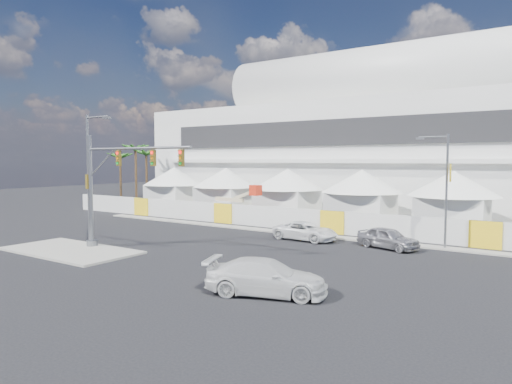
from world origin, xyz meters
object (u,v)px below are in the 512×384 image
Objects in this scene: sedan_silver at (388,238)px; pickup_curb at (305,231)px; lot_car_a at (503,233)px; streetlight_curb at (444,183)px; boom_lift at (226,209)px; traffic_mast at (109,186)px; pickup_near at (266,277)px; streetlight_median at (90,171)px.

pickup_curb is at bearing 108.30° from sedan_silver.
streetlight_curb reaches higher than lot_car_a.
streetlight_curb is at bearing -3.92° from boom_lift.
traffic_mast is at bearing 144.17° from pickup_curb.
traffic_mast is (-16.09, -11.69, 3.79)m from sedan_silver.
sedan_silver is 14.48m from pickup_near.
pickup_near is at bearing -9.84° from streetlight_median.
lot_car_a is at bearing 59.74° from streetlight_curb.
streetlight_curb is (9.93, 2.22, 4.07)m from pickup_curb.
sedan_silver is 6.63m from pickup_curb.
pickup_near is (-1.24, -14.43, 0.07)m from sedan_silver.
lot_car_a is at bearing -23.34° from sedan_silver.
sedan_silver is 5.60m from streetlight_curb.
traffic_mast reaches higher than lot_car_a.
traffic_mast is at bearing -5.79° from streetlight_median.
lot_car_a is at bearing -39.21° from pickup_near.
pickup_curb is at bearing 50.65° from traffic_mast.
pickup_near reaches higher than sedan_silver.
traffic_mast is (-9.47, -11.55, 3.84)m from pickup_curb.
traffic_mast is 23.79m from streetlight_curb.
traffic_mast is 1.31× the size of boom_lift.
streetlight_curb reaches higher than sedan_silver.
sedan_silver is 0.55× the size of streetlight_curb.
streetlight_median is (-2.31, 0.23, 1.05)m from traffic_mast.
lot_car_a is (6.63, 7.79, -0.12)m from sedan_silver.
streetlight_median is (-17.16, 2.98, 4.78)m from pickup_near.
boom_lift is at bearing 95.32° from streetlight_median.
lot_car_a is 0.40× the size of traffic_mast.
boom_lift is (-23.43, 5.00, -3.76)m from streetlight_curb.
pickup_curb is at bearing 159.60° from lot_car_a.
streetlight_curb is at bearing -171.55° from lot_car_a.
streetlight_curb reaches higher than boom_lift.
streetlight_median reaches higher than pickup_curb.
streetlight_curb is (19.39, 13.77, 0.22)m from traffic_mast.
traffic_mast reaches higher than sedan_silver.
pickup_curb is 15.27m from pickup_near.
pickup_curb is 10.96m from streetlight_curb.
sedan_silver is at bearing 31.89° from streetlight_median.
sedan_silver is at bearing -24.62° from pickup_near.
lot_car_a is 0.48× the size of streetlight_curb.
streetlight_curb is 24.26m from boom_lift.
pickup_near is at bearing -167.86° from sedan_silver.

